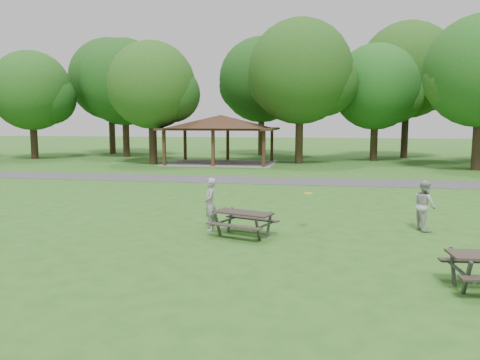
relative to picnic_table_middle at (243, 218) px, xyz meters
name	(u,v)px	position (x,y,z in m)	size (l,w,h in m)	color
ground	(177,246)	(-1.55, -1.39, -0.54)	(160.00, 160.00, 0.00)	#2A5E1B
asphalt_path	(253,180)	(-1.55, 12.61, -0.53)	(120.00, 3.20, 0.02)	#414143
pavilion	(221,124)	(-5.55, 22.61, 2.52)	(8.60, 7.01, 3.76)	#322112
tree_row_b	(33,93)	(-22.47, 24.14, 5.12)	(7.14, 6.80, 9.28)	black
tree_row_c	(126,85)	(-15.46, 27.64, 6.00)	(8.19, 7.80, 10.67)	black
tree_row_d	(153,88)	(-10.47, 21.14, 5.23)	(6.93, 6.60, 9.27)	black
tree_row_e	(301,75)	(0.55, 23.64, 6.24)	(8.40, 8.00, 11.02)	#2E2114
tree_row_f	(377,89)	(6.53, 27.14, 5.30)	(7.35, 7.00, 9.55)	black
tree_deep_a	(111,82)	(-18.45, 31.14, 6.59)	(8.40, 8.00, 11.38)	#302115
tree_deep_b	(263,83)	(-3.45, 31.64, 6.34)	(8.40, 8.00, 11.13)	#312315
tree_deep_c	(409,73)	(9.55, 30.64, 6.90)	(8.82, 8.40, 11.90)	black
picnic_table_middle	(243,218)	(0.00, 0.00, 0.00)	(2.05, 1.84, 0.74)	#2B241F
frisbee_in_flight	(308,193)	(1.81, 1.07, 0.60)	(0.36, 0.36, 0.02)	yellow
frisbee_thrower	(210,204)	(-1.12, 0.56, 0.26)	(0.59, 0.38, 1.61)	#98989B
frisbee_catcher	(425,205)	(5.30, 1.68, 0.23)	(0.75, 0.58, 1.54)	#AEAEB1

